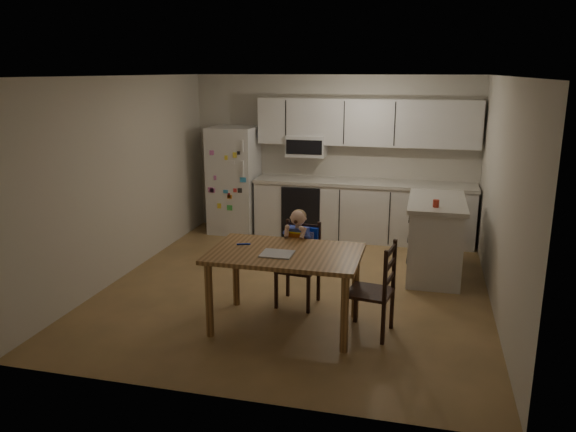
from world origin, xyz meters
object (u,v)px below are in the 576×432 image
(refrigerator, at_px, (234,180))
(dining_table, at_px, (285,262))
(red_cup, at_px, (436,203))
(kitchen_island, at_px, (435,237))
(chair_booster, at_px, (299,247))
(chair_side, at_px, (380,284))

(refrigerator, height_order, dining_table, refrigerator)
(red_cup, distance_m, dining_table, 2.15)
(kitchen_island, relative_size, chair_booster, 1.22)
(kitchen_island, xyz_separation_m, red_cup, (-0.02, -0.40, 0.53))
(dining_table, bearing_deg, chair_booster, 89.54)
(chair_booster, xyz_separation_m, chair_side, (0.94, -0.58, -0.13))
(chair_booster, bearing_deg, dining_table, -84.32)
(red_cup, height_order, dining_table, red_cup)
(kitchen_island, height_order, dining_table, kitchen_island)
(red_cup, relative_size, chair_side, 0.09)
(dining_table, distance_m, chair_booster, 0.62)
(refrigerator, xyz_separation_m, kitchen_island, (3.16, -1.31, -0.35))
(kitchen_island, xyz_separation_m, dining_table, (-1.48, -1.94, 0.20))
(chair_booster, bearing_deg, refrigerator, 128.68)
(refrigerator, bearing_deg, chair_booster, -57.45)
(kitchen_island, bearing_deg, dining_table, -127.26)
(dining_table, height_order, chair_side, chair_side)
(dining_table, bearing_deg, refrigerator, 117.29)
(red_cup, distance_m, chair_side, 1.67)
(red_cup, height_order, chair_side, red_cup)
(refrigerator, relative_size, dining_table, 1.13)
(kitchen_island, bearing_deg, red_cup, -93.26)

